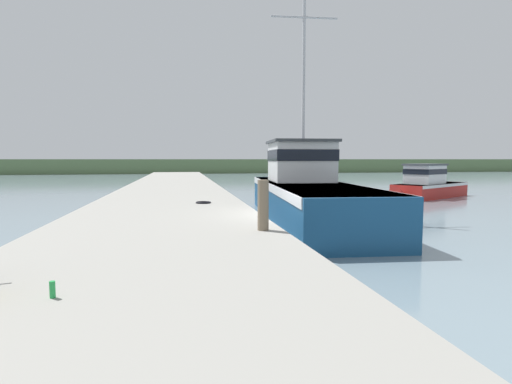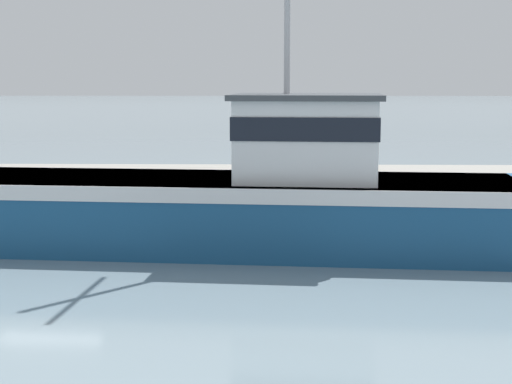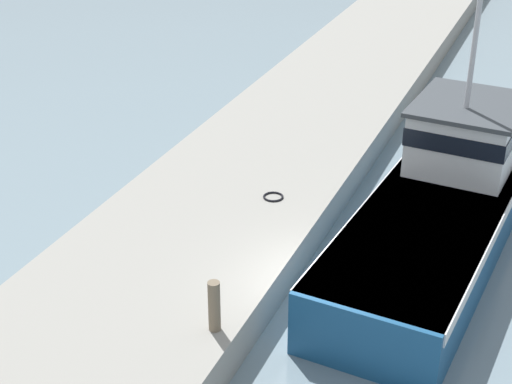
{
  "view_description": "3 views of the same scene",
  "coord_description": "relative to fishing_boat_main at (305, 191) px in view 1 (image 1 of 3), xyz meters",
  "views": [
    {
      "loc": [
        -3.38,
        -11.33,
        2.58
      ],
      "look_at": [
        -1.07,
        0.91,
        1.55
      ],
      "focal_mm": 28.0,
      "sensor_mm": 36.0,
      "label": 1
    },
    {
      "loc": [
        19.05,
        5.4,
        3.75
      ],
      "look_at": [
        0.39,
        4.99,
        1.06
      ],
      "focal_mm": 55.0,
      "sensor_mm": 36.0,
      "label": 2
    },
    {
      "loc": [
        4.25,
        -14.25,
        10.89
      ],
      "look_at": [
        -2.51,
        2.03,
        1.8
      ],
      "focal_mm": 55.0,
      "sensor_mm": 36.0,
      "label": 3
    }
  ],
  "objects": [
    {
      "name": "mooring_post",
      "position": [
        -3.46,
        -7.73,
        0.33
      ],
      "size": [
        0.25,
        0.25,
        1.15
      ],
      "primitive_type": "cylinder",
      "color": "#756651",
      "rests_on": "dock_pier"
    },
    {
      "name": "hose_coil",
      "position": [
        -4.48,
        -1.82,
        -0.22
      ],
      "size": [
        0.56,
        0.56,
        0.05
      ],
      "primitive_type": "torus",
      "color": "black",
      "rests_on": "dock_pier"
    },
    {
      "name": "ground_plane",
      "position": [
        -1.91,
        -5.23,
        -1.2
      ],
      "size": [
        320.0,
        320.0,
        0.0
      ],
      "primitive_type": "plane",
      "color": "gray"
    },
    {
      "name": "fishing_boat_main",
      "position": [
        0.0,
        0.0,
        0.0
      ],
      "size": [
        4.33,
        14.98,
        10.42
      ],
      "rotation": [
        0.0,
        0.0,
        -0.08
      ],
      "color": "navy",
      "rests_on": "ground_plane"
    },
    {
      "name": "water_bottle_by_bike",
      "position": [
        -6.79,
        -11.65,
        -0.14
      ],
      "size": [
        0.07,
        0.07,
        0.2
      ],
      "primitive_type": "cylinder",
      "color": "green",
      "rests_on": "dock_pier"
    },
    {
      "name": "dock_pier",
      "position": [
        -5.79,
        -5.23,
        -0.72
      ],
      "size": [
        5.63,
        80.0,
        0.96
      ],
      "primitive_type": "cube",
      "color": "gray",
      "rests_on": "ground_plane"
    },
    {
      "name": "boat_blue_far",
      "position": [
        11.02,
        7.57,
        -0.33
      ],
      "size": [
        7.51,
        5.16,
        2.29
      ],
      "rotation": [
        0.0,
        0.0,
        2.09
      ],
      "color": "#AD231E",
      "rests_on": "ground_plane"
    },
    {
      "name": "far_shoreline",
      "position": [
        28.09,
        58.07,
        0.09
      ],
      "size": [
        180.0,
        5.0,
        2.58
      ],
      "primitive_type": "cube",
      "color": "#567047",
      "rests_on": "ground_plane"
    },
    {
      "name": "boat_white_moored",
      "position": [
        13.5,
        38.6,
        -0.43
      ],
      "size": [
        5.53,
        2.35,
        4.92
      ],
      "rotation": [
        0.0,
        0.0,
        -1.38
      ],
      "color": "#AD231E",
      "rests_on": "ground_plane"
    }
  ]
}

